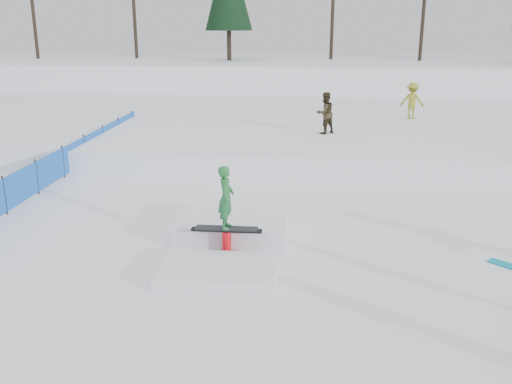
# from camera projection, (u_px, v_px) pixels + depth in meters

# --- Properties ---
(ground) EXTENTS (120.00, 120.00, 0.00)m
(ground) POSITION_uv_depth(u_px,v_px,m) (224.00, 266.00, 12.45)
(ground) COLOR white
(snow_berm) EXTENTS (60.00, 14.00, 2.40)m
(snow_berm) POSITION_uv_depth(u_px,v_px,m) (288.00, 77.00, 40.65)
(snow_berm) COLOR white
(snow_berm) RESTS_ON ground
(snow_midrise) EXTENTS (50.00, 18.00, 0.80)m
(snow_midrise) POSITION_uv_depth(u_px,v_px,m) (275.00, 121.00, 27.56)
(snow_midrise) COLOR white
(snow_midrise) RESTS_ON ground
(safety_fence) EXTENTS (0.05, 16.00, 1.10)m
(safety_fence) POSITION_uv_depth(u_px,v_px,m) (63.00, 162.00, 19.19)
(safety_fence) COLOR blue
(safety_fence) RESTS_ON ground
(walker_olive) EXTENTS (1.01, 0.97, 1.63)m
(walker_olive) POSITION_uv_depth(u_px,v_px,m) (325.00, 113.00, 22.41)
(walker_olive) COLOR #2D2514
(walker_olive) RESTS_ON snow_midrise
(walker_ygreen) EXTENTS (1.17, 0.84, 1.63)m
(walker_ygreen) POSITION_uv_depth(u_px,v_px,m) (412.00, 101.00, 25.75)
(walker_ygreen) COLOR olive
(walker_ygreen) RESTS_ON snow_midrise
(jib_rail_feature) EXTENTS (2.60, 4.40, 2.11)m
(jib_rail_feature) POSITION_uv_depth(u_px,v_px,m) (230.00, 234.00, 13.44)
(jib_rail_feature) COLOR white
(jib_rail_feature) RESTS_ON ground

